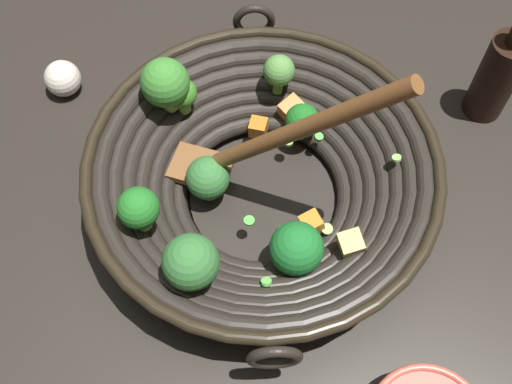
% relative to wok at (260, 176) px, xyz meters
% --- Properties ---
extents(ground_plane, '(4.00, 4.00, 0.00)m').
position_rel_wok_xyz_m(ground_plane, '(0.00, -0.00, -0.06)').
color(ground_plane, '#28231E').
extents(wok, '(0.40, 0.40, 0.28)m').
position_rel_wok_xyz_m(wok, '(0.00, 0.00, 0.00)').
color(wok, black).
rests_on(wok, ground).
extents(soy_sauce_bottle, '(0.05, 0.05, 0.17)m').
position_rel_wok_xyz_m(soy_sauce_bottle, '(0.32, -0.05, 0.01)').
color(soy_sauce_bottle, black).
rests_on(soy_sauce_bottle, ground).
extents(garlic_bulb, '(0.05, 0.05, 0.05)m').
position_rel_wok_xyz_m(garlic_bulb, '(-0.12, 0.29, -0.03)').
color(garlic_bulb, silver).
rests_on(garlic_bulb, ground).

